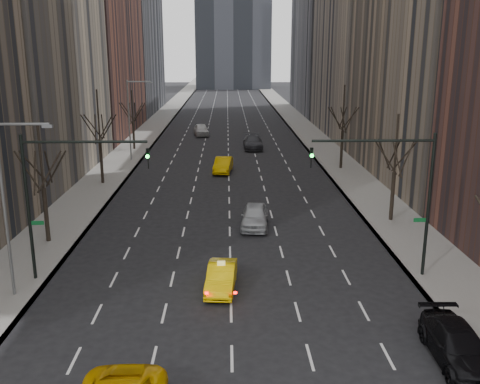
{
  "coord_description": "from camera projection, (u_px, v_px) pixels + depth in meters",
  "views": [
    {
      "loc": [
        -0.14,
        -15.61,
        12.37
      ],
      "look_at": [
        0.67,
        17.63,
        3.5
      ],
      "focal_mm": 40.0,
      "sensor_mm": 36.0,
      "label": 1
    }
  ],
  "objects": [
    {
      "name": "sidewalk_left",
      "position": [
        152.0,
        129.0,
        85.58
      ],
      "size": [
        4.5,
        320.0,
        0.15
      ],
      "primitive_type": "cube",
      "color": "slate",
      "rests_on": "ground"
    },
    {
      "name": "far_taxi",
      "position": [
        223.0,
        165.0,
        55.59
      ],
      "size": [
        2.17,
        4.89,
        1.56
      ],
      "primitive_type": "imported",
      "rotation": [
        0.0,
        0.0,
        -0.11
      ],
      "color": "#DBA804",
      "rests_on": "ground"
    },
    {
      "name": "silver_sedan_ahead",
      "position": [
        255.0,
        216.0,
        38.4
      ],
      "size": [
        2.32,
        4.87,
        1.61
      ],
      "primitive_type": "imported",
      "rotation": [
        0.0,
        0.0,
        -0.09
      ],
      "color": "#A7ABAF",
      "rests_on": "ground"
    },
    {
      "name": "parked_suv_black",
      "position": [
        458.0,
        345.0,
        21.75
      ],
      "size": [
        2.16,
        5.08,
        1.46
      ],
      "primitive_type": "imported",
      "rotation": [
        0.0,
        0.0,
        -0.02
      ],
      "color": "black",
      "rests_on": "ground"
    },
    {
      "name": "tree_lw_d",
      "position": [
        133.0,
        122.0,
        67.3
      ],
      "size": [
        3.36,
        3.5,
        7.36
      ],
      "color": "black",
      "rests_on": "ground"
    },
    {
      "name": "traffic_mast_right",
      "position": [
        400.0,
        182.0,
        28.65
      ],
      "size": [
        6.69,
        0.39,
        8.0
      ],
      "color": "black",
      "rests_on": "ground"
    },
    {
      "name": "sidewalk_right",
      "position": [
        304.0,
        129.0,
        86.15
      ],
      "size": [
        4.5,
        320.0,
        0.15
      ],
      "primitive_type": "cube",
      "color": "slate",
      "rests_on": "ground"
    },
    {
      "name": "taxi_sedan",
      "position": [
        221.0,
        277.0,
        28.38
      ],
      "size": [
        1.78,
        4.24,
        1.36
      ],
      "primitive_type": "imported",
      "rotation": [
        0.0,
        0.0,
        -0.08
      ],
      "color": "yellow",
      "rests_on": "ground"
    },
    {
      "name": "streetlight_near",
      "position": [
        10.0,
        192.0,
        26.22
      ],
      "size": [
        2.83,
        0.22,
        9.0
      ],
      "color": "slate",
      "rests_on": "ground"
    },
    {
      "name": "far_car_white",
      "position": [
        201.0,
        130.0,
        79.49
      ],
      "size": [
        2.69,
        5.26,
        1.71
      ],
      "primitive_type": "imported",
      "rotation": [
        0.0,
        0.0,
        0.14
      ],
      "color": "silver",
      "rests_on": "ground"
    },
    {
      "name": "far_suv_grey",
      "position": [
        253.0,
        142.0,
        68.82
      ],
      "size": [
        2.39,
        5.8,
        1.68
      ],
      "primitive_type": "imported",
      "rotation": [
        0.0,
        0.0,
        0.01
      ],
      "color": "#2E2F34",
      "rests_on": "ground"
    },
    {
      "name": "tree_lw_b",
      "position": [
        44.0,
        188.0,
        34.41
      ],
      "size": [
        3.36,
        3.5,
        7.82
      ],
      "color": "black",
      "rests_on": "ground"
    },
    {
      "name": "tree_rw_c",
      "position": [
        342.0,
        132.0,
        56.14
      ],
      "size": [
        3.36,
        3.5,
        8.74
      ],
      "color": "black",
      "rests_on": "ground"
    },
    {
      "name": "tree_lw_c",
      "position": [
        100.0,
        142.0,
        49.79
      ],
      "size": [
        3.36,
        3.5,
        8.74
      ],
      "color": "black",
      "rests_on": "ground"
    },
    {
      "name": "tree_rw_b",
      "position": [
        394.0,
        173.0,
        38.84
      ],
      "size": [
        3.36,
        3.5,
        7.82
      ],
      "color": "black",
      "rests_on": "ground"
    },
    {
      "name": "traffic_mast_left",
      "position": [
        58.0,
        184.0,
        28.23
      ],
      "size": [
        6.69,
        0.39,
        8.0
      ],
      "color": "black",
      "rests_on": "ground"
    },
    {
      "name": "streetlight_far",
      "position": [
        132.0,
        112.0,
        60.03
      ],
      "size": [
        2.83,
        0.22,
        9.0
      ],
      "color": "slate",
      "rests_on": "ground"
    }
  ]
}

